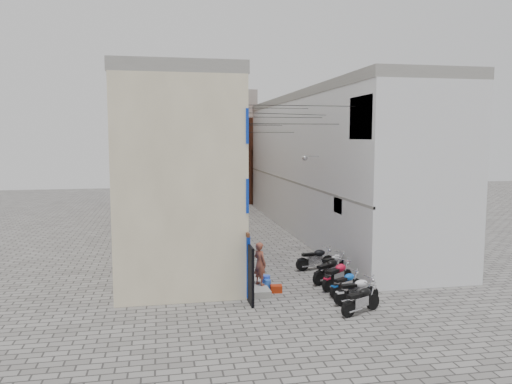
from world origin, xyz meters
TOP-DOWN VIEW (x-y plane):
  - ground at (0.00, 0.00)m, footprint 90.00×90.00m
  - plinth at (-2.05, 13.00)m, footprint 0.90×26.00m
  - building_left at (-4.98, 12.95)m, footprint 5.10×27.00m
  - building_right at (5.00, 13.00)m, footprint 5.94×26.00m
  - building_far_brick_left at (-2.00, 28.00)m, footprint 6.00×6.00m
  - building_far_brick_right at (3.00, 30.00)m, footprint 5.00×6.00m
  - building_far_concrete at (0.00, 34.00)m, footprint 8.00×5.00m
  - far_shopfront at (0.00, 25.20)m, footprint 2.00×0.30m
  - overhead_wires at (0.00, 7.64)m, footprint 5.80×13.02m
  - motorcycle_a at (1.12, -2.23)m, footprint 1.93×1.34m
  - motorcycle_b at (1.36, -1.23)m, footprint 1.98×0.95m
  - motorcycle_c at (1.36, -0.17)m, footprint 1.81×1.32m
  - motorcycle_d at (1.35, 0.78)m, footprint 2.02×1.76m
  - motorcycle_e at (1.29, 1.64)m, footprint 2.02×1.59m
  - motorcycle_f at (1.90, 2.83)m, footprint 1.90×1.44m
  - motorcycle_g at (1.34, 3.71)m, footprint 2.07×0.97m
  - person_a at (-1.87, 1.00)m, footprint 0.68×0.76m
  - person_b at (-2.32, 2.05)m, footprint 0.79×0.85m
  - water_jug_near at (-1.55, 0.99)m, footprint 0.31×0.31m
  - water_jug_far at (-1.55, 1.28)m, footprint 0.46×0.46m
  - red_crate at (-1.26, 0.69)m, footprint 0.50×0.40m

SIDE VIEW (x-z plane):
  - ground at x=0.00m, z-range 0.00..0.00m
  - plinth at x=-2.05m, z-range 0.00..0.25m
  - red_crate at x=-1.26m, z-range 0.00..0.29m
  - water_jug_near at x=-1.55m, z-range 0.00..0.45m
  - water_jug_far at x=-1.55m, z-range 0.00..0.54m
  - motorcycle_c at x=1.36m, z-range 0.00..1.02m
  - motorcycle_f at x=1.90m, z-range 0.00..1.08m
  - motorcycle_a at x=1.12m, z-range 0.00..1.08m
  - motorcycle_b at x=1.36m, z-range 0.00..1.10m
  - motorcycle_g at x=1.34m, z-range 0.00..1.15m
  - motorcycle_e at x=1.29m, z-range 0.00..1.15m
  - motorcycle_d at x=1.35m, z-range 0.00..1.18m
  - person_b at x=-2.32m, z-range 0.25..1.64m
  - person_a at x=-1.87m, z-range 0.25..2.00m
  - far_shopfront at x=0.00m, z-range 0.00..2.40m
  - building_far_brick_right at x=3.00m, z-range 0.00..8.00m
  - building_left at x=-4.98m, z-range 0.00..9.00m
  - building_right at x=5.00m, z-range 0.01..9.01m
  - building_far_brick_left at x=-2.00m, z-range 0.00..10.00m
  - building_far_concrete at x=0.00m, z-range 0.00..11.00m
  - overhead_wires at x=0.00m, z-range 6.46..7.79m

